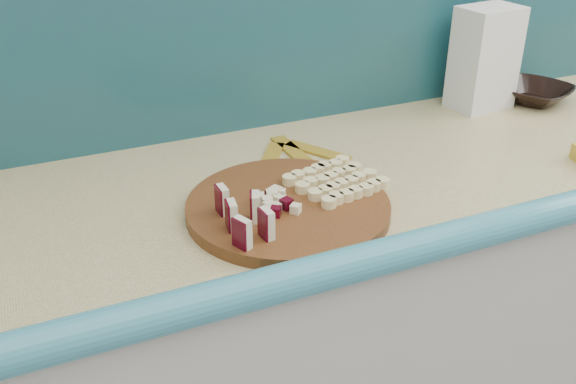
# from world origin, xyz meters

# --- Properties ---
(kitchen_counter) EXTENTS (2.20, 0.63, 0.91)m
(kitchen_counter) POSITION_xyz_m (0.10, 1.50, 0.46)
(kitchen_counter) COLOR beige
(kitchen_counter) RESTS_ON ground
(backsplash) EXTENTS (2.20, 0.02, 0.50)m
(backsplash) POSITION_xyz_m (0.10, 1.79, 1.16)
(backsplash) COLOR teal
(backsplash) RESTS_ON kitchen_counter
(cutting_board) EXTENTS (0.43, 0.43, 0.02)m
(cutting_board) POSITION_xyz_m (-0.29, 1.39, 0.92)
(cutting_board) COLOR #4E2B10
(cutting_board) RESTS_ON kitchen_counter
(apple_wedges) EXTENTS (0.07, 0.15, 0.05)m
(apple_wedges) POSITION_xyz_m (-0.39, 1.33, 0.96)
(apple_wedges) COLOR beige
(apple_wedges) RESTS_ON cutting_board
(apple_chunks) EXTENTS (0.06, 0.06, 0.02)m
(apple_chunks) POSITION_xyz_m (-0.31, 1.38, 0.94)
(apple_chunks) COLOR #F2ECC2
(apple_chunks) RESTS_ON cutting_board
(banana_slices) EXTENTS (0.18, 0.16, 0.02)m
(banana_slices) POSITION_xyz_m (-0.18, 1.41, 0.94)
(banana_slices) COLOR beige
(banana_slices) RESTS_ON cutting_board
(brown_bowl) EXTENTS (0.23, 0.23, 0.04)m
(brown_bowl) POSITION_xyz_m (0.51, 1.66, 0.93)
(brown_bowl) COLOR black
(brown_bowl) RESTS_ON kitchen_counter
(flour_bag) EXTENTS (0.15, 0.12, 0.25)m
(flour_bag) POSITION_xyz_m (0.36, 1.68, 1.03)
(flour_bag) COLOR white
(flour_bag) RESTS_ON kitchen_counter
(banana_peel) EXTENTS (0.21, 0.18, 0.01)m
(banana_peel) POSITION_xyz_m (-0.18, 1.61, 0.91)
(banana_peel) COLOR gold
(banana_peel) RESTS_ON kitchen_counter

